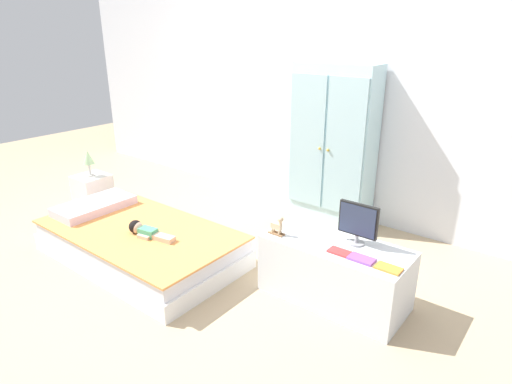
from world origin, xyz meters
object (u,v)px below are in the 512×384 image
at_px(nightstand, 93,195).
at_px(bed, 141,243).
at_px(rocking_horse_toy, 278,226).
at_px(book_red, 339,252).
at_px(table_lamp, 88,159).
at_px(doll, 143,230).
at_px(tv_monitor, 358,222).
at_px(tv_stand, 334,272).
at_px(book_purple, 362,259).
at_px(book_orange, 388,268).
at_px(wardrobe, 333,145).

bearing_deg(nightstand, bed, -14.26).
bearing_deg(rocking_horse_toy, nightstand, -178.78).
relative_size(bed, nightstand, 4.02).
bearing_deg(book_red, table_lamp, -178.32).
bearing_deg(doll, bed, 158.07).
distance_m(tv_monitor, book_red, 0.22).
xyz_separation_m(table_lamp, rocking_horse_toy, (2.07, 0.04, -0.08)).
xyz_separation_m(tv_stand, book_purple, (0.21, -0.09, 0.21)).
height_order(table_lamp, book_orange, table_lamp).
relative_size(wardrobe, book_orange, 9.71).
relative_size(bed, tv_stand, 1.70).
height_order(tv_monitor, book_purple, tv_monitor).
bearing_deg(book_orange, book_purple, 180.00).
bearing_deg(table_lamp, tv_stand, 3.94).
bearing_deg(bed, tv_stand, 16.75).
distance_m(doll, wardrobe, 1.75).
bearing_deg(rocking_horse_toy, book_red, 3.93).
height_order(tv_stand, book_purple, book_purple).
xyz_separation_m(doll, tv_monitor, (1.39, 0.54, 0.27)).
xyz_separation_m(book_purple, book_orange, (0.16, 0.00, -0.00)).
distance_m(wardrobe, tv_stand, 1.37).
bearing_deg(rocking_horse_toy, book_purple, 2.95).
xyz_separation_m(wardrobe, book_red, (0.72, -1.20, -0.29)).
relative_size(table_lamp, book_purple, 1.58).
relative_size(tv_monitor, book_purple, 1.79).
xyz_separation_m(tv_monitor, book_red, (-0.03, -0.16, -0.15)).
bearing_deg(nightstand, book_orange, 1.50).
distance_m(rocking_horse_toy, book_orange, 0.73).
height_order(tv_stand, book_orange, book_orange).
bearing_deg(tv_monitor, bed, -161.80).
bearing_deg(table_lamp, wardrobe, 35.54).
xyz_separation_m(tv_monitor, book_orange, (0.27, -0.16, -0.15)).
relative_size(wardrobe, rocking_horse_toy, 10.65).
height_order(tv_monitor, book_orange, tv_monitor).
height_order(rocking_horse_toy, book_red, rocking_horse_toy).
distance_m(nightstand, book_purple, 2.65).
bearing_deg(wardrobe, table_lamp, -144.46).
relative_size(doll, book_purple, 2.63).
xyz_separation_m(doll, wardrobe, (0.65, 1.57, 0.41)).
relative_size(nightstand, wardrobe, 0.28).
bearing_deg(wardrobe, nightstand, -144.46).
xyz_separation_m(doll, book_red, (1.36, 0.38, 0.12)).
relative_size(nightstand, rocking_horse_toy, 2.95).
xyz_separation_m(nightstand, book_orange, (2.80, 0.07, 0.21)).
xyz_separation_m(bed, book_red, (1.48, 0.33, 0.28)).
bearing_deg(book_red, bed, -167.39).
xyz_separation_m(tv_monitor, rocking_horse_toy, (-0.46, -0.19, -0.09)).
bearing_deg(bed, wardrobe, 63.48).
distance_m(rocking_horse_toy, book_red, 0.43).
distance_m(bed, book_purple, 1.68).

